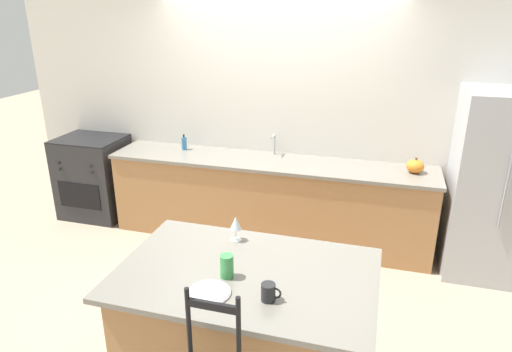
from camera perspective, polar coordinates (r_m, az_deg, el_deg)
name	(u,v)px	position (r m, az deg, el deg)	size (l,w,h in m)	color
ground_plane	(259,252)	(4.79, 0.42, -9.51)	(18.00, 18.00, 0.00)	tan
wall_back	(277,110)	(4.93, 2.66, 8.23)	(6.00, 0.07, 2.70)	silver
back_counter	(269,199)	(4.91, 1.61, -2.89)	(3.40, 0.67, 0.89)	#A87547
sink_faucet	(274,142)	(4.89, 2.27, 4.26)	(0.02, 0.13, 0.22)	#ADAFB5
kitchen_island	(247,333)	(3.05, -1.18, -19.03)	(1.55, 1.01, 0.91)	#A87547
refrigerator	(503,186)	(4.70, 28.50, -1.16)	(0.89, 0.75, 1.73)	#ADAFB5
oven_range	(94,177)	(5.78, -19.56, -0.08)	(0.74, 0.64, 0.96)	#28282B
dinner_plate	(209,292)	(2.61, -5.87, -14.25)	(0.24, 0.24, 0.02)	white
wine_glass	(236,224)	(3.06, -2.55, -5.96)	(0.08, 0.08, 0.18)	white
coffee_mug	(269,292)	(2.52, 1.60, -14.32)	(0.11, 0.08, 0.10)	#232326
tumbler_cup	(227,266)	(2.71, -3.66, -11.18)	(0.08, 0.08, 0.14)	#3D934C
pumpkin_decoration	(415,166)	(4.63, 19.29, 1.16)	(0.17, 0.17, 0.15)	orange
soap_bottle	(184,143)	(5.14, -8.97, 4.07)	(0.06, 0.06, 0.17)	teal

